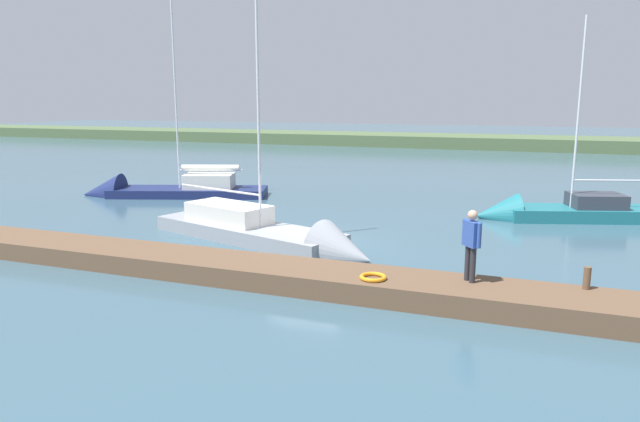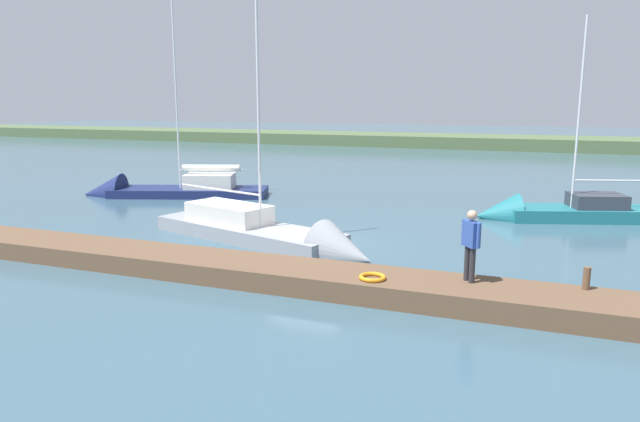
{
  "view_description": "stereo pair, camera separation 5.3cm",
  "coord_description": "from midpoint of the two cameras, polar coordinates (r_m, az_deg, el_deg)",
  "views": [
    {
      "loc": [
        -6.99,
        17.76,
        4.8
      ],
      "look_at": [
        -0.39,
        0.34,
        1.2
      ],
      "focal_mm": 32.14,
      "sensor_mm": 36.0,
      "label": 1
    },
    {
      "loc": [
        -7.04,
        17.75,
        4.8
      ],
      "look_at": [
        -0.39,
        0.34,
        1.2
      ],
      "focal_mm": 32.14,
      "sensor_mm": 36.0,
      "label": 2
    }
  ],
  "objects": [
    {
      "name": "dock_pier",
      "position": [
        15.7,
        -6.66,
        -5.93
      ],
      "size": [
        23.61,
        1.84,
        0.54
      ],
      "primitive_type": "cube",
      "color": "brown",
      "rests_on": "ground_plane"
    },
    {
      "name": "sailboat_mid_channel",
      "position": [
        25.34,
        22.13,
        -0.33
      ],
      "size": [
        7.44,
        4.01,
        8.88
      ],
      "rotation": [
        0.0,
        0.0,
        0.31
      ],
      "color": "#1E6B75",
      "rests_on": "ground_plane"
    },
    {
      "name": "sailboat_outer_mooring",
      "position": [
        30.45,
        -15.61,
        1.78
      ],
      "size": [
        9.58,
        5.15,
        11.07
      ],
      "rotation": [
        0.0,
        0.0,
        0.34
      ],
      "color": "navy",
      "rests_on": "ground_plane"
    },
    {
      "name": "far_shoreline",
      "position": [
        62.84,
        14.51,
        6.19
      ],
      "size": [
        180.0,
        8.0,
        2.4
      ],
      "primitive_type": "cube",
      "color": "#4C603D",
      "rests_on": "ground_plane"
    },
    {
      "name": "person_on_dock",
      "position": [
        14.03,
        14.89,
        -2.85
      ],
      "size": [
        0.47,
        0.52,
        1.74
      ],
      "rotation": [
        0.0,
        0.0,
        3.85
      ],
      "color": "#28282D",
      "rests_on": "dock_pier"
    },
    {
      "name": "sailboat_far_left",
      "position": [
        19.54,
        -4.53,
        -2.73
      ],
      "size": [
        9.14,
        4.58,
        9.76
      ],
      "rotation": [
        0.0,
        0.0,
        2.84
      ],
      "color": "gray",
      "rests_on": "ground_plane"
    },
    {
      "name": "life_ring_buoy",
      "position": [
        14.04,
        5.35,
        -6.58
      ],
      "size": [
        0.66,
        0.66,
        0.1
      ],
      "primitive_type": "torus",
      "color": "orange",
      "rests_on": "dock_pier"
    },
    {
      "name": "mooring_post_near",
      "position": [
        14.55,
        25.11,
        -6.09
      ],
      "size": [
        0.16,
        0.16,
        0.53
      ],
      "primitive_type": "cylinder",
      "color": "brown",
      "rests_on": "dock_pier"
    },
    {
      "name": "ground_plane",
      "position": [
        19.68,
        -0.64,
        -3.19
      ],
      "size": [
        200.0,
        200.0,
        0.0
      ],
      "primitive_type": "plane",
      "color": "#385666"
    }
  ]
}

